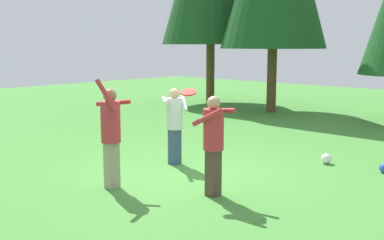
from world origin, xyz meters
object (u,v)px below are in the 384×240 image
at_px(person_catcher, 213,137).
at_px(frisbee, 188,92).
at_px(ball_white, 326,159).
at_px(ball_blue, 384,168).
at_px(person_bystander, 175,120).
at_px(person_thrower, 111,129).

bearing_deg(person_catcher, frisbee, -0.00).
distance_m(person_catcher, ball_white, 3.38).
distance_m(person_catcher, ball_blue, 3.81).
distance_m(frisbee, ball_white, 3.79).
height_order(person_catcher, ball_white, person_catcher).
xyz_separation_m(person_bystander, ball_white, (2.34, 2.18, -0.84)).
bearing_deg(frisbee, person_catcher, 9.36).
height_order(frisbee, ball_blue, frisbee).
height_order(person_catcher, person_bystander, person_catcher).
distance_m(person_thrower, person_catcher, 1.81).
relative_size(ball_white, ball_blue, 1.14).
bearing_deg(person_thrower, person_bystander, 64.68).
bearing_deg(person_catcher, person_bystander, -37.79).
bearing_deg(person_thrower, frisbee, 0.00).
xyz_separation_m(person_thrower, frisbee, (1.09, 0.80, 0.65)).
bearing_deg(ball_blue, person_bystander, -146.80).
relative_size(person_thrower, person_catcher, 1.16).
xyz_separation_m(person_thrower, person_bystander, (-0.38, 1.94, -0.11)).
bearing_deg(ball_white, frisbee, -104.71).
relative_size(person_thrower, frisbee, 5.26).
distance_m(person_thrower, ball_white, 4.66).
distance_m(ball_white, ball_blue, 1.18).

